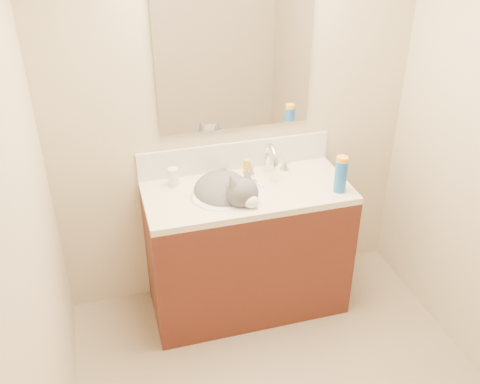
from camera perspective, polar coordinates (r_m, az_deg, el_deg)
room_shell at (r=1.99m, az=8.96°, el=2.30°), size 2.24×2.54×2.52m
vanity_cabinet at (r=3.34m, az=0.76°, el=-6.39°), size 1.20×0.55×0.82m
counter_slab at (r=3.10m, az=0.81°, el=-0.03°), size 1.20×0.55×0.04m
basin at (r=3.08m, az=-1.18°, el=-1.42°), size 0.45×0.36×0.14m
faucet at (r=3.22m, az=3.21°, el=3.23°), size 0.28×0.20×0.21m
cat at (r=3.07m, az=-1.43°, el=-0.24°), size 0.49×0.52×0.35m
backsplash at (r=3.27m, az=-0.49°, el=3.88°), size 1.20×0.02×0.18m
mirror at (r=3.06m, az=-0.54°, el=13.82°), size 0.90×0.02×0.80m
pill_bottle at (r=3.13m, az=-7.11°, el=1.59°), size 0.08×0.08×0.11m
pill_label at (r=3.14m, az=-7.10°, el=1.38°), size 0.07×0.07×0.04m
silver_jar at (r=3.23m, az=-1.71°, el=2.26°), size 0.06×0.06×0.06m
amber_bottle at (r=3.24m, az=0.70°, el=2.72°), size 0.05×0.05×0.10m
toothbrush at (r=3.16m, az=1.62°, el=1.11°), size 0.06×0.15×0.01m
toothbrush_head at (r=3.16m, az=1.62°, el=1.15°), size 0.02×0.03×0.02m
spray_can at (r=3.09m, az=10.69°, el=1.66°), size 0.07×0.07×0.19m
spray_cap at (r=3.04m, az=10.87°, el=3.38°), size 0.07×0.07×0.04m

